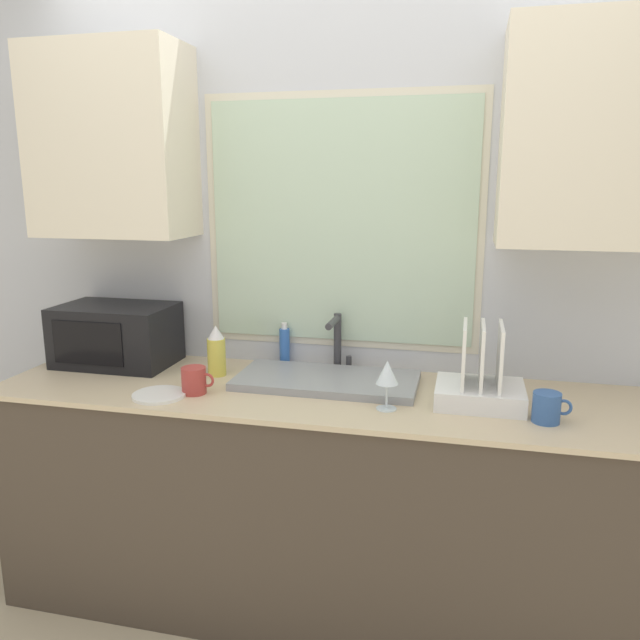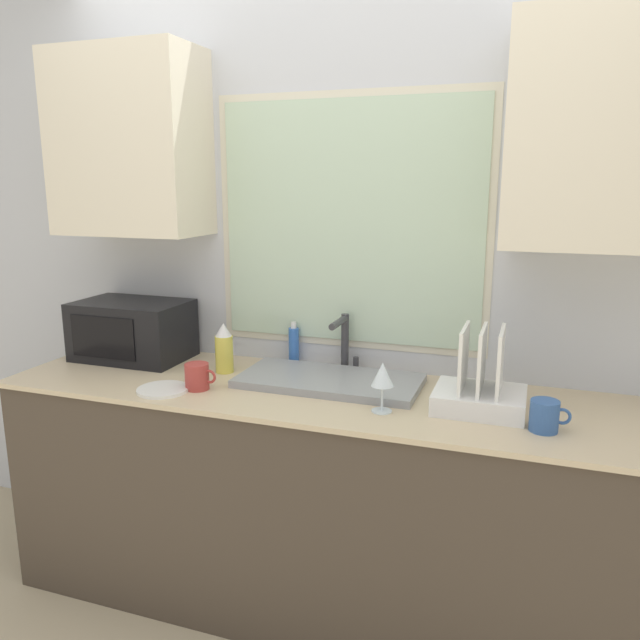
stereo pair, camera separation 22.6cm
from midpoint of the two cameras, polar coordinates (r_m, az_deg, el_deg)
name	(u,v)px [view 2 (the right image)]	position (r m, az deg, el deg)	size (l,w,h in m)	color
countertop	(323,500)	(2.56, 2.92, -16.15)	(2.52, 0.68, 0.91)	#42382D
wall_back	(348,244)	(2.55, 5.15, 6.89)	(6.00, 0.38, 2.60)	silver
sink_basin	(329,381)	(2.44, 3.52, -5.60)	(0.70, 0.34, 0.03)	gray
faucet	(344,338)	(2.56, 4.71, -1.68)	(0.08, 0.19, 0.24)	#333338
microwave	(133,330)	(2.85, -14.62, -0.92)	(0.48, 0.32, 0.26)	black
dish_rack	(480,390)	(2.25, 17.26, -6.22)	(0.31, 0.26, 0.29)	white
spray_bottle	(224,349)	(2.58, -6.29, -2.66)	(0.07, 0.07, 0.21)	#D8CC4C
soap_bottle	(294,345)	(2.68, 0.00, -2.32)	(0.04, 0.04, 0.18)	blue
mug_near_sink	(197,376)	(2.39, -8.50, -5.17)	(0.13, 0.09, 0.10)	#A53833
wine_glass	(382,376)	(2.14, 8.77, -5.12)	(0.08, 0.08, 0.17)	silver
mug_by_rack	(545,416)	(2.15, 22.79, -8.14)	(0.13, 0.09, 0.10)	#335999
small_plate	(163,390)	(2.41, -11.56, -6.29)	(0.20, 0.20, 0.01)	white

